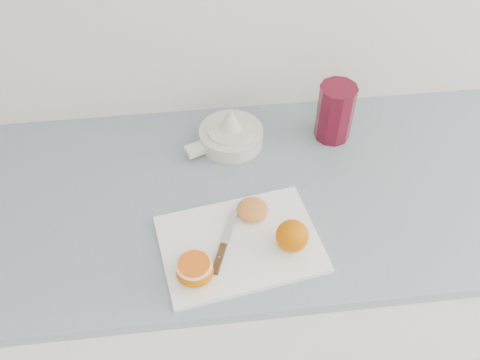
# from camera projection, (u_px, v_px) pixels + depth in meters

# --- Properties ---
(counter) EXTENTS (2.32, 0.64, 0.89)m
(counter) POSITION_uv_depth(u_px,v_px,m) (279.00, 286.00, 1.58)
(counter) COLOR white
(counter) RESTS_ON ground
(cutting_board) EXTENTS (0.37, 0.29, 0.01)m
(cutting_board) POSITION_uv_depth(u_px,v_px,m) (240.00, 244.00, 1.13)
(cutting_board) COLOR white
(cutting_board) RESTS_ON counter
(whole_orange) EXTENTS (0.07, 0.07, 0.07)m
(whole_orange) POSITION_uv_depth(u_px,v_px,m) (292.00, 236.00, 1.10)
(whole_orange) COLOR #C86100
(whole_orange) RESTS_ON cutting_board
(half_orange) EXTENTS (0.08, 0.08, 0.05)m
(half_orange) POSITION_uv_depth(u_px,v_px,m) (195.00, 270.00, 1.06)
(half_orange) COLOR #C86100
(half_orange) RESTS_ON cutting_board
(squeezed_shell) EXTENTS (0.07, 0.07, 0.03)m
(squeezed_shell) POSITION_uv_depth(u_px,v_px,m) (252.00, 209.00, 1.17)
(squeezed_shell) COLOR orange
(squeezed_shell) RESTS_ON cutting_board
(paring_knife) EXTENTS (0.07, 0.16, 0.01)m
(paring_knife) POSITION_uv_depth(u_px,v_px,m) (221.00, 253.00, 1.11)
(paring_knife) COLOR #4E2E12
(paring_knife) RESTS_ON cutting_board
(citrus_juicer) EXTENTS (0.20, 0.16, 0.11)m
(citrus_juicer) POSITION_uv_depth(u_px,v_px,m) (230.00, 134.00, 1.33)
(citrus_juicer) COLOR white
(citrus_juicer) RESTS_ON counter
(red_tumbler) EXTENTS (0.09, 0.09, 0.15)m
(red_tumbler) POSITION_uv_depth(u_px,v_px,m) (335.00, 114.00, 1.32)
(red_tumbler) COLOR #5E0B1E
(red_tumbler) RESTS_ON counter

